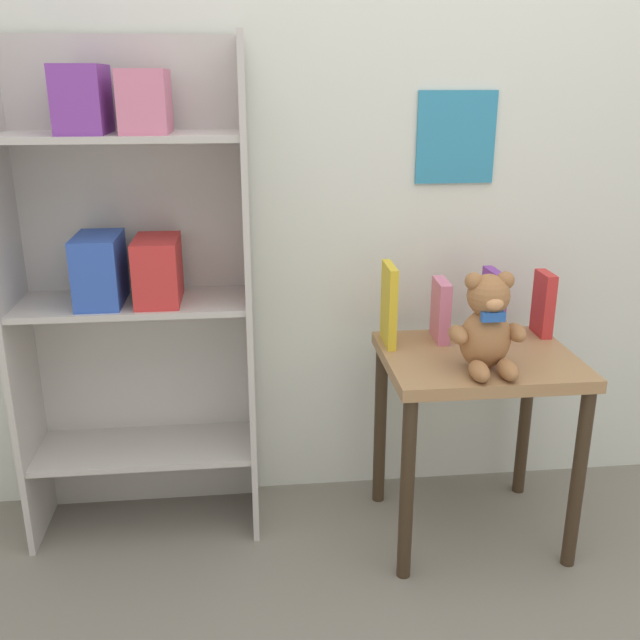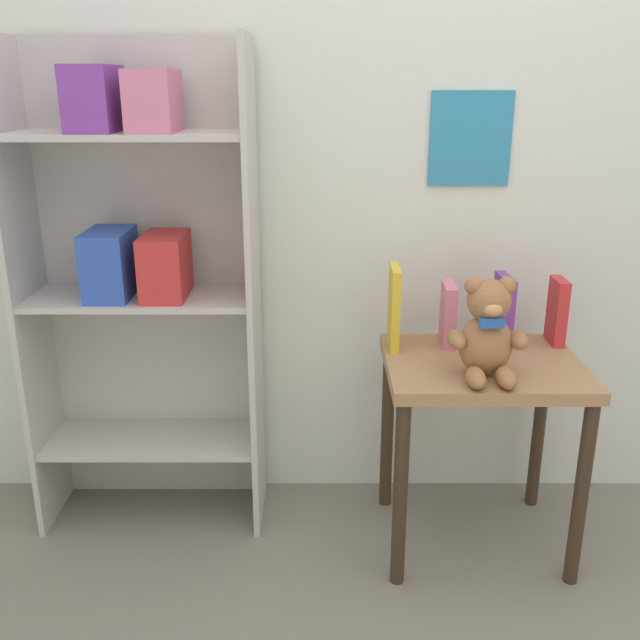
{
  "view_description": "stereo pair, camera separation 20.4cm",
  "coord_description": "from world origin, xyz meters",
  "px_view_note": "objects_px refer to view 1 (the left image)",
  "views": [
    {
      "loc": [
        -0.53,
        -0.88,
        1.35
      ],
      "look_at": [
        -0.32,
        1.04,
        0.7
      ],
      "focal_mm": 40.0,
      "sensor_mm": 36.0,
      "label": 1
    },
    {
      "loc": [
        -0.33,
        -0.89,
        1.35
      ],
      "look_at": [
        -0.32,
        1.04,
        0.7
      ],
      "focal_mm": 40.0,
      "sensor_mm": 36.0,
      "label": 2
    }
  ],
  "objects_px": {
    "teddy_bear": "(487,326)",
    "book_standing_purple": "(493,304)",
    "book_standing_red": "(543,304)",
    "book_standing_yellow": "(389,305)",
    "book_standing_pink": "(441,310)",
    "display_table": "(477,387)",
    "bookshelf_side": "(132,269)"
  },
  "relations": [
    {
      "from": "teddy_bear",
      "to": "book_standing_purple",
      "type": "bearing_deg",
      "value": 67.4
    },
    {
      "from": "book_standing_red",
      "to": "book_standing_yellow",
      "type": "bearing_deg",
      "value": -176.2
    },
    {
      "from": "book_standing_purple",
      "to": "book_standing_red",
      "type": "height_order",
      "value": "book_standing_purple"
    },
    {
      "from": "book_standing_purple",
      "to": "book_standing_yellow",
      "type": "bearing_deg",
      "value": -178.78
    },
    {
      "from": "book_standing_pink",
      "to": "book_standing_red",
      "type": "bearing_deg",
      "value": 4.73
    },
    {
      "from": "display_table",
      "to": "book_standing_purple",
      "type": "xyz_separation_m",
      "value": [
        0.08,
        0.14,
        0.21
      ]
    },
    {
      "from": "book_standing_pink",
      "to": "display_table",
      "type": "bearing_deg",
      "value": -56.37
    },
    {
      "from": "book_standing_red",
      "to": "book_standing_pink",
      "type": "bearing_deg",
      "value": -177.47
    },
    {
      "from": "bookshelf_side",
      "to": "book_standing_yellow",
      "type": "bearing_deg",
      "value": -5.14
    },
    {
      "from": "book_standing_purple",
      "to": "book_standing_red",
      "type": "distance_m",
      "value": 0.16
    },
    {
      "from": "book_standing_yellow",
      "to": "book_standing_purple",
      "type": "height_order",
      "value": "book_standing_yellow"
    },
    {
      "from": "bookshelf_side",
      "to": "teddy_bear",
      "type": "distance_m",
      "value": 1.03
    },
    {
      "from": "teddy_bear",
      "to": "book_standing_purple",
      "type": "xyz_separation_m",
      "value": [
        0.1,
        0.25,
        -0.02
      ]
    },
    {
      "from": "teddy_bear",
      "to": "book_standing_red",
      "type": "xyz_separation_m",
      "value": [
        0.27,
        0.26,
        -0.03
      ]
    },
    {
      "from": "display_table",
      "to": "book_standing_yellow",
      "type": "relative_size",
      "value": 2.44
    },
    {
      "from": "book_standing_red",
      "to": "display_table",
      "type": "bearing_deg",
      "value": -148.26
    },
    {
      "from": "book_standing_yellow",
      "to": "book_standing_purple",
      "type": "xyz_separation_m",
      "value": [
        0.33,
        0.02,
        -0.02
      ]
    },
    {
      "from": "display_table",
      "to": "book_standing_purple",
      "type": "height_order",
      "value": "book_standing_purple"
    },
    {
      "from": "bookshelf_side",
      "to": "display_table",
      "type": "relative_size",
      "value": 2.47
    },
    {
      "from": "bookshelf_side",
      "to": "book_standing_yellow",
      "type": "distance_m",
      "value": 0.76
    },
    {
      "from": "book_standing_yellow",
      "to": "book_standing_pink",
      "type": "height_order",
      "value": "book_standing_yellow"
    },
    {
      "from": "bookshelf_side",
      "to": "book_standing_red",
      "type": "relative_size",
      "value": 7.41
    },
    {
      "from": "bookshelf_side",
      "to": "book_standing_red",
      "type": "height_order",
      "value": "bookshelf_side"
    },
    {
      "from": "book_standing_yellow",
      "to": "book_standing_purple",
      "type": "relative_size",
      "value": 1.16
    },
    {
      "from": "book_standing_yellow",
      "to": "book_standing_red",
      "type": "bearing_deg",
      "value": 4.19
    },
    {
      "from": "book_standing_yellow",
      "to": "book_standing_red",
      "type": "height_order",
      "value": "book_standing_yellow"
    },
    {
      "from": "book_standing_red",
      "to": "teddy_bear",
      "type": "bearing_deg",
      "value": -135.63
    },
    {
      "from": "display_table",
      "to": "bookshelf_side",
      "type": "bearing_deg",
      "value": 169.28
    },
    {
      "from": "bookshelf_side",
      "to": "book_standing_purple",
      "type": "xyz_separation_m",
      "value": [
        1.08,
        -0.05,
        -0.13
      ]
    },
    {
      "from": "book_standing_yellow",
      "to": "book_standing_pink",
      "type": "xyz_separation_m",
      "value": [
        0.16,
        0.02,
        -0.03
      ]
    },
    {
      "from": "book_standing_yellow",
      "to": "display_table",
      "type": "bearing_deg",
      "value": -25.21
    },
    {
      "from": "bookshelf_side",
      "to": "book_standing_red",
      "type": "bearing_deg",
      "value": -1.86
    }
  ]
}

